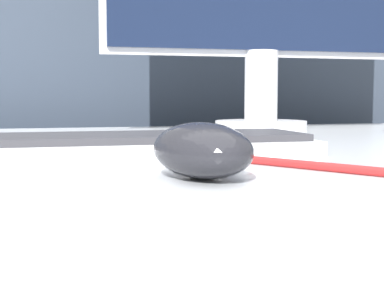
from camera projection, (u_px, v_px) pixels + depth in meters
name	position (u px, v px, depth m)	size (l,w,h in m)	color
partition_panel	(86.00, 209.00, 1.29)	(5.00, 0.03, 1.01)	#333D4C
computer_mouse_near	(202.00, 150.00, 0.44)	(0.10, 0.12, 0.05)	#232328
keyboard	(126.00, 145.00, 0.61)	(0.44, 0.14, 0.02)	silver
pen	(315.00, 166.00, 0.48)	(0.09, 0.12, 0.01)	red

